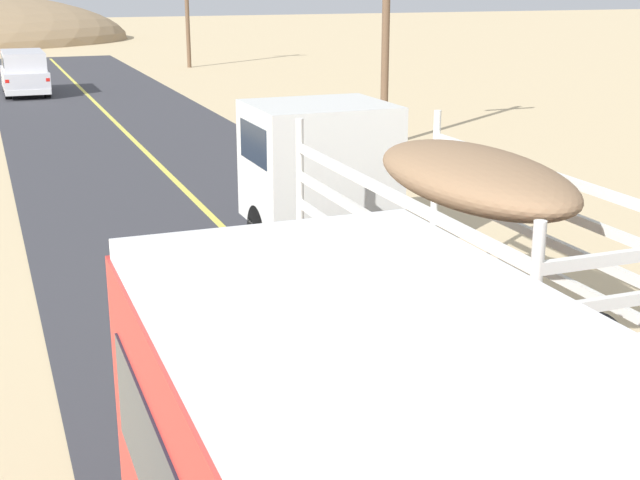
{
  "coord_description": "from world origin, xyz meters",
  "views": [
    {
      "loc": [
        -4.51,
        -1.62,
        5.1
      ],
      "look_at": [
        0.0,
        10.07,
        1.34
      ],
      "focal_mm": 49.22,
      "sensor_mm": 36.0,
      "label": 1
    }
  ],
  "objects_px": {
    "livestock_truck": "(367,190)",
    "car_far": "(24,71)",
    "power_pole_far": "(187,0)",
    "power_pole_mid": "(386,22)"
  },
  "relations": [
    {
      "from": "livestock_truck",
      "to": "car_far",
      "type": "xyz_separation_m",
      "value": [
        -3.74,
        29.27,
        -0.7
      ]
    },
    {
      "from": "livestock_truck",
      "to": "power_pole_far",
      "type": "height_order",
      "value": "power_pole_far"
    },
    {
      "from": "power_pole_mid",
      "to": "power_pole_far",
      "type": "bearing_deg",
      "value": 90.0
    },
    {
      "from": "power_pole_mid",
      "to": "power_pole_far",
      "type": "distance_m",
      "value": 26.92
    },
    {
      "from": "car_far",
      "to": "power_pole_far",
      "type": "bearing_deg",
      "value": 45.08
    },
    {
      "from": "power_pole_mid",
      "to": "livestock_truck",
      "type": "bearing_deg",
      "value": -116.36
    },
    {
      "from": "car_far",
      "to": "power_pole_far",
      "type": "distance_m",
      "value": 14.07
    },
    {
      "from": "livestock_truck",
      "to": "power_pole_far",
      "type": "distance_m",
      "value": 39.55
    },
    {
      "from": "livestock_truck",
      "to": "car_far",
      "type": "bearing_deg",
      "value": 97.29
    },
    {
      "from": "car_far",
      "to": "power_pole_mid",
      "type": "bearing_deg",
      "value": -60.4
    }
  ]
}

